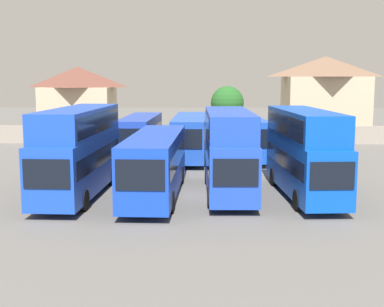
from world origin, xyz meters
TOP-DOWN VIEW (x-y plane):
  - ground at (0.00, 18.00)m, footprint 140.00×140.00m
  - depot_boundary_wall at (0.00, 23.99)m, footprint 56.00×0.50m
  - bus_1 at (-6.35, -0.15)m, footprint 2.95×10.93m
  - bus_2 at (-1.99, -0.26)m, footprint 2.92×11.82m
  - bus_3 at (2.16, 0.43)m, footprint 2.72×10.16m
  - bus_4 at (6.39, -0.05)m, footprint 3.03×10.36m
  - bus_5 at (-4.51, 13.90)m, footprint 2.77×10.65m
  - bus_6 at (-0.40, 13.68)m, footprint 2.74×11.45m
  - bus_7 at (4.12, 14.11)m, footprint 3.20×11.09m
  - house_terrace_left at (-14.20, 33.30)m, footprint 8.50×7.08m
  - house_terrace_centre at (14.92, 32.90)m, footprint 9.68×7.71m
  - tree_left_of_lot at (3.24, 26.49)m, footprint 3.50×3.50m

SIDE VIEW (x-z plane):
  - ground at x=0.00m, z-range 0.00..0.00m
  - depot_boundary_wall at x=0.00m, z-range 0.00..1.80m
  - bus_7 at x=4.12m, z-range 0.24..3.69m
  - bus_5 at x=-4.51m, z-range 0.25..3.74m
  - bus_6 at x=-0.40m, z-range 0.25..3.78m
  - bus_2 at x=-1.99m, z-range 0.25..3.78m
  - bus_3 at x=2.16m, z-range 0.31..5.12m
  - bus_4 at x=6.39m, z-range 0.31..5.20m
  - bus_1 at x=-6.35m, z-range 0.31..5.30m
  - tree_left_of_lot at x=3.24m, z-range 1.11..6.90m
  - house_terrace_left at x=-14.20m, z-range 0.08..8.04m
  - house_terrace_centre at x=14.92m, z-range 0.09..9.20m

